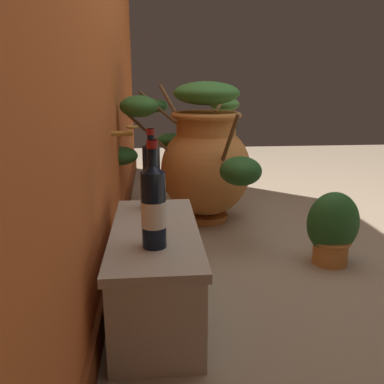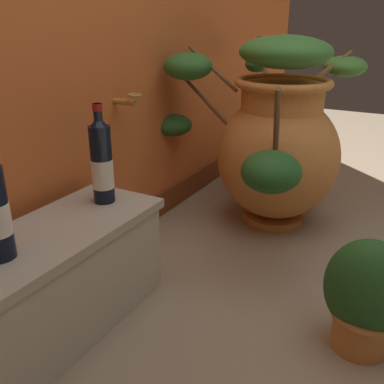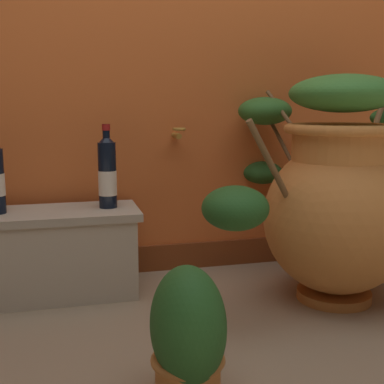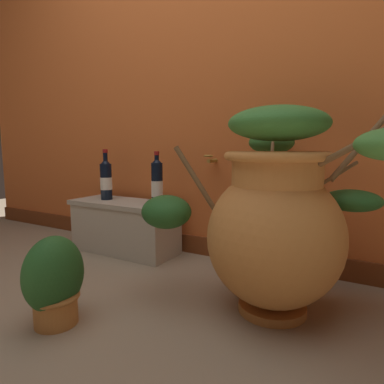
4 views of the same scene
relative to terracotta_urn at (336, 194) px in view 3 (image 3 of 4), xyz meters
name	(u,v)px [view 3 (image 3 of 4)]	position (x,y,z in m)	size (l,w,h in m)	color
terracotta_urn	(336,194)	(0.00, 0.00, 0.00)	(1.07, 0.89, 0.85)	#CC7F3D
stone_ledge	(43,250)	(-1.08, 0.30, -0.23)	(0.75, 0.31, 0.34)	beige
wine_bottle_middle	(107,172)	(-0.82, 0.31, 0.07)	(0.07, 0.07, 0.33)	black
potted_shrub	(188,337)	(-0.71, -0.53, -0.24)	(0.19, 0.25, 0.35)	#CC7F3D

